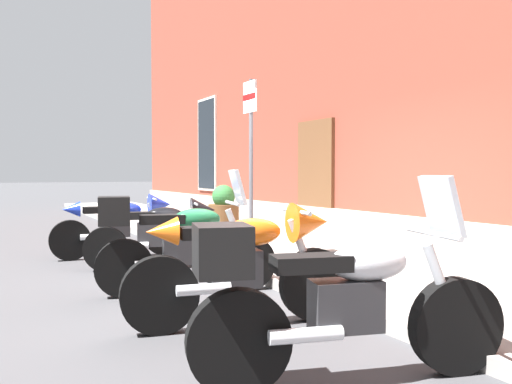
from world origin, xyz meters
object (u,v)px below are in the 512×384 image
(motorcycle_blue_sport, at_px, (123,223))
(motorcycle_green_touring, at_px, (178,242))
(motorcycle_black_sport, at_px, (163,230))
(parking_sign, at_px, (251,143))
(motorcycle_orange_sport, at_px, (249,260))
(motorcycle_silver_touring, at_px, (336,299))
(barrel_planter, at_px, (224,217))

(motorcycle_blue_sport, bearing_deg, motorcycle_green_touring, -1.76)
(motorcycle_black_sport, relative_size, parking_sign, 0.77)
(motorcycle_orange_sport, distance_m, motorcycle_silver_touring, 1.39)
(motorcycle_black_sport, xyz_separation_m, barrel_planter, (-1.32, 1.51, 0.02))
(motorcycle_black_sport, height_order, motorcycle_silver_touring, motorcycle_silver_touring)
(motorcycle_green_touring, distance_m, motorcycle_silver_touring, 2.82)
(motorcycle_silver_touring, relative_size, barrel_planter, 2.08)
(motorcycle_orange_sport, height_order, barrel_planter, barrel_planter)
(motorcycle_orange_sport, bearing_deg, motorcycle_silver_touring, -4.19)
(motorcycle_green_touring, xyz_separation_m, motorcycle_silver_touring, (2.82, 0.04, -0.02))
(motorcycle_silver_touring, bearing_deg, parking_sign, 159.93)
(motorcycle_orange_sport, xyz_separation_m, motorcycle_silver_touring, (1.39, -0.10, -0.03))
(motorcycle_blue_sport, height_order, motorcycle_green_touring, motorcycle_green_touring)
(motorcycle_blue_sport, relative_size, motorcycle_silver_touring, 0.99)
(motorcycle_blue_sport, distance_m, motorcycle_green_touring, 2.81)
(motorcycle_silver_touring, height_order, parking_sign, parking_sign)
(motorcycle_green_touring, bearing_deg, motorcycle_orange_sport, 5.76)
(motorcycle_silver_touring, distance_m, parking_sign, 4.45)
(barrel_planter, bearing_deg, motorcycle_blue_sport, -87.73)
(motorcycle_green_touring, bearing_deg, parking_sign, 128.50)
(motorcycle_blue_sport, bearing_deg, motorcycle_black_sport, 11.06)
(motorcycle_blue_sport, xyz_separation_m, parking_sign, (1.60, 1.43, 1.21))
(motorcycle_black_sport, xyz_separation_m, motorcycle_green_touring, (1.55, -0.33, 0.03))
(motorcycle_silver_touring, height_order, barrel_planter, motorcycle_silver_touring)
(motorcycle_black_sport, height_order, barrel_planter, barrel_planter)
(parking_sign, bearing_deg, motorcycle_blue_sport, -138.31)
(motorcycle_blue_sport, distance_m, motorcycle_silver_touring, 5.63)
(motorcycle_black_sport, bearing_deg, motorcycle_orange_sport, -3.58)
(motorcycle_black_sport, distance_m, motorcycle_green_touring, 1.59)
(barrel_planter, bearing_deg, motorcycle_black_sport, -48.82)
(motorcycle_green_touring, relative_size, motorcycle_orange_sport, 0.97)
(barrel_planter, bearing_deg, motorcycle_orange_sport, -21.51)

